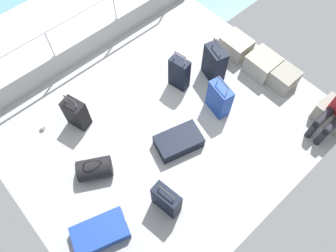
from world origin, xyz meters
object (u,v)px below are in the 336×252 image
Objects in this scene: cargo_crate_0 at (236,46)px; suitcase_6 at (76,113)px; duffel_bag at (95,169)px; paper_cup at (43,127)px; cargo_crate_2 at (282,77)px; suitcase_1 at (179,73)px; cargo_crate_3 at (335,115)px; suitcase_0 at (214,63)px; cargo_crate_1 at (262,64)px; suitcase_2 at (219,98)px; suitcase_3 at (166,200)px; suitcase_4 at (179,141)px; suitcase_7 at (100,233)px.

suitcase_6 is at bearing -102.55° from cargo_crate_0.
duffel_bag is 6.20× the size of paper_cup.
cargo_crate_2 is 1.88m from suitcase_1.
cargo_crate_3 is (1.10, 0.03, -0.00)m from cargo_crate_2.
suitcase_0 reaches higher than cargo_crate_2.
suitcase_6 is (-1.35, -3.18, 0.10)m from cargo_crate_1.
suitcase_1 is at bearing -170.14° from suitcase_2.
suitcase_1 reaches higher than suitcase_3.
suitcase_0 is at bearing -140.80° from cargo_crate_2.
cargo_crate_3 is at bearing 3.12° from cargo_crate_1.
suitcase_2 is (0.84, 0.15, -0.02)m from suitcase_1.
cargo_crate_2 is 0.85× the size of duffel_bag.
suitcase_6 reaches higher than suitcase_3.
suitcase_0 is (0.10, -0.73, 0.17)m from cargo_crate_0.
cargo_crate_1 is 0.87× the size of cargo_crate_3.
paper_cup is (-0.87, -2.36, -0.28)m from suitcase_1.
suitcase_1 reaches higher than paper_cup.
cargo_crate_2 reaches higher than cargo_crate_3.
suitcase_6 is 1.18× the size of duffel_bag.
suitcase_1 is (-0.26, -0.62, -0.01)m from suitcase_0.
cargo_crate_2 is 0.82× the size of cargo_crate_3.
cargo_crate_0 is 0.73× the size of suitcase_2.
cargo_crate_3 is 4.98m from paper_cup.
cargo_crate_3 is 2.70m from suitcase_4.
suitcase_2 is 0.89× the size of suitcase_7.
cargo_crate_1 is 0.73× the size of suitcase_2.
suitcase_6 is 0.67m from paper_cup.
cargo_crate_1 is (0.64, 0.01, 0.01)m from cargo_crate_0.
suitcase_4 is at bearing -121.88° from cargo_crate_3.
suitcase_6 is at bearing 59.12° from paper_cup.
suitcase_3 is at bearing -76.41° from cargo_crate_1.
suitcase_1 is (-0.80, -1.36, 0.14)m from cargo_crate_1.
suitcase_6 is (-0.55, -1.82, -0.04)m from suitcase_1.
cargo_crate_0 is 0.78× the size of suitcase_6.
duffel_bag is (-0.44, -2.30, -0.14)m from suitcase_2.
duffel_bag is (-0.50, -1.31, 0.05)m from suitcase_4.
suitcase_4 is (0.65, -1.47, -0.23)m from suitcase_0.
duffel_bag is at bearing -157.06° from suitcase_3.
cargo_crate_2 is 0.72× the size of suitcase_6.
suitcase_4 is 1.34× the size of duffel_bag.
suitcase_3 is 0.80× the size of suitcase_4.
suitcase_3 is 0.76× the size of suitcase_7.
suitcase_7 reaches higher than paper_cup.
cargo_crate_1 is 1.07× the size of cargo_crate_2.
suitcase_1 is 2.53m from paper_cup.
paper_cup is (-1.03, -3.71, -0.12)m from cargo_crate_0.
suitcase_6 is (-0.81, -2.44, -0.05)m from suitcase_0.
cargo_crate_1 is at bearing 67.05° from suitcase_6.
cargo_crate_1 is 0.85× the size of suitcase_3.
duffel_bag is (-1.93, -3.60, -0.00)m from cargo_crate_3.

